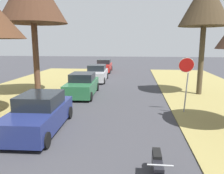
{
  "coord_description": "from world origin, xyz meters",
  "views": [
    {
      "loc": [
        1.6,
        -1.87,
        3.73
      ],
      "look_at": [
        0.55,
        8.2,
        1.75
      ],
      "focal_mm": 36.73,
      "sensor_mm": 36.0,
      "label": 1
    }
  ],
  "objects_px": {
    "street_tree_right_mid_b": "(205,2)",
    "parked_sedan_silver": "(97,74)",
    "stop_sign_far": "(186,73)",
    "parked_motorcycle": "(157,169)",
    "parked_sedan_navy": "(39,114)",
    "parked_sedan_red": "(104,66)",
    "parked_sedan_green": "(82,85)"
  },
  "relations": [
    {
      "from": "parked_sedan_silver",
      "to": "parked_sedan_red",
      "type": "distance_m",
      "value": 7.17
    },
    {
      "from": "parked_sedan_silver",
      "to": "parked_sedan_red",
      "type": "xyz_separation_m",
      "value": [
        -0.29,
        7.17,
        0.0
      ]
    },
    {
      "from": "stop_sign_far",
      "to": "parked_sedan_silver",
      "type": "bearing_deg",
      "value": 123.25
    },
    {
      "from": "parked_motorcycle",
      "to": "street_tree_right_mid_b",
      "type": "bearing_deg",
      "value": 70.53
    },
    {
      "from": "stop_sign_far",
      "to": "street_tree_right_mid_b",
      "type": "distance_m",
      "value": 6.55
    },
    {
      "from": "parked_motorcycle",
      "to": "stop_sign_far",
      "type": "bearing_deg",
      "value": 73.09
    },
    {
      "from": "stop_sign_far",
      "to": "parked_sedan_navy",
      "type": "bearing_deg",
      "value": -154.58
    },
    {
      "from": "street_tree_right_mid_b",
      "to": "parked_sedan_silver",
      "type": "relative_size",
      "value": 1.8
    },
    {
      "from": "stop_sign_far",
      "to": "parked_motorcycle",
      "type": "height_order",
      "value": "stop_sign_far"
    },
    {
      "from": "street_tree_right_mid_b",
      "to": "parked_motorcycle",
      "type": "relative_size",
      "value": 3.92
    },
    {
      "from": "stop_sign_far",
      "to": "parked_sedan_red",
      "type": "distance_m",
      "value": 18.33
    },
    {
      "from": "street_tree_right_mid_b",
      "to": "parked_sedan_navy",
      "type": "distance_m",
      "value": 12.95
    },
    {
      "from": "street_tree_right_mid_b",
      "to": "parked_sedan_green",
      "type": "distance_m",
      "value": 10.17
    },
    {
      "from": "stop_sign_far",
      "to": "parked_sedan_green",
      "type": "height_order",
      "value": "stop_sign_far"
    },
    {
      "from": "parked_motorcycle",
      "to": "parked_sedan_navy",
      "type": "bearing_deg",
      "value": 143.49
    },
    {
      "from": "parked_sedan_navy",
      "to": "parked_motorcycle",
      "type": "distance_m",
      "value": 5.83
    },
    {
      "from": "stop_sign_far",
      "to": "parked_sedan_green",
      "type": "distance_m",
      "value": 7.5
    },
    {
      "from": "stop_sign_far",
      "to": "parked_sedan_green",
      "type": "xyz_separation_m",
      "value": [
        -6.43,
        3.58,
        -1.43
      ]
    },
    {
      "from": "parked_motorcycle",
      "to": "parked_sedan_red",
      "type": "bearing_deg",
      "value": 101.26
    },
    {
      "from": "street_tree_right_mid_b",
      "to": "parked_sedan_navy",
      "type": "relative_size",
      "value": 1.8
    },
    {
      "from": "parked_sedan_red",
      "to": "street_tree_right_mid_b",
      "type": "bearing_deg",
      "value": -54.97
    },
    {
      "from": "stop_sign_far",
      "to": "parked_sedan_green",
      "type": "bearing_deg",
      "value": 150.88
    },
    {
      "from": "stop_sign_far",
      "to": "parked_motorcycle",
      "type": "relative_size",
      "value": 1.42
    },
    {
      "from": "street_tree_right_mid_b",
      "to": "parked_sedan_red",
      "type": "xyz_separation_m",
      "value": [
        -8.68,
        12.39,
        -5.66
      ]
    },
    {
      "from": "parked_sedan_silver",
      "to": "stop_sign_far",
      "type": "bearing_deg",
      "value": -56.75
    },
    {
      "from": "parked_sedan_red",
      "to": "parked_sedan_navy",
      "type": "bearing_deg",
      "value": -89.93
    },
    {
      "from": "parked_sedan_green",
      "to": "parked_sedan_silver",
      "type": "distance_m",
      "value": 6.24
    },
    {
      "from": "street_tree_right_mid_b",
      "to": "parked_sedan_green",
      "type": "height_order",
      "value": "street_tree_right_mid_b"
    },
    {
      "from": "stop_sign_far",
      "to": "parked_sedan_red",
      "type": "bearing_deg",
      "value": 111.61
    },
    {
      "from": "parked_sedan_green",
      "to": "parked_sedan_red",
      "type": "distance_m",
      "value": 13.41
    },
    {
      "from": "parked_motorcycle",
      "to": "parked_sedan_silver",
      "type": "bearing_deg",
      "value": 105.0
    },
    {
      "from": "parked_sedan_green",
      "to": "parked_sedan_silver",
      "type": "relative_size",
      "value": 1.0
    }
  ]
}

